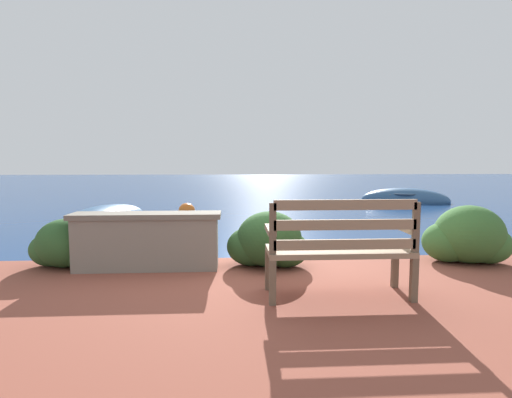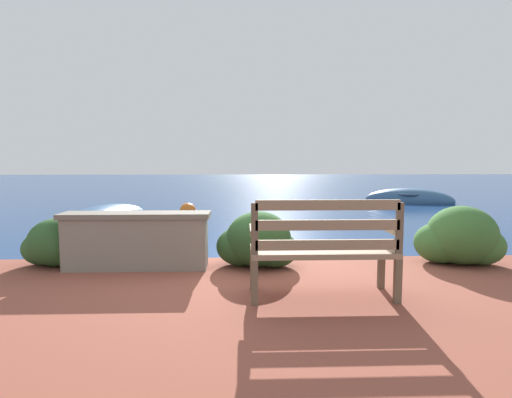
% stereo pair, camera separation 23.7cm
% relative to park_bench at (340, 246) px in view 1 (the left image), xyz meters
% --- Properties ---
extents(ground_plane, '(80.00, 80.00, 0.00)m').
position_rel_park_bench_xyz_m(ground_plane, '(-0.64, 1.58, -0.70)').
color(ground_plane, navy).
extents(park_bench, '(1.34, 0.48, 0.93)m').
position_rel_park_bench_xyz_m(park_bench, '(0.00, 0.00, 0.00)').
color(park_bench, brown).
rests_on(park_bench, patio_terrace).
extents(stone_wall, '(1.72, 0.38, 0.66)m').
position_rel_park_bench_xyz_m(stone_wall, '(-1.98, 1.10, -0.15)').
color(stone_wall, gray).
rests_on(stone_wall, patio_terrace).
extents(hedge_clump_far_left, '(0.85, 0.61, 0.58)m').
position_rel_park_bench_xyz_m(hedge_clump_far_left, '(-2.98, 1.25, -0.23)').
color(hedge_clump_far_left, '#2D5628').
rests_on(hedge_clump_far_left, patio_terrace).
extents(hedge_clump_left, '(0.98, 0.70, 0.66)m').
position_rel_park_bench_xyz_m(hedge_clump_left, '(-0.56, 1.14, -0.20)').
color(hedge_clump_left, '#284C23').
rests_on(hedge_clump_left, patio_terrace).
extents(hedge_clump_centre, '(1.05, 0.76, 0.72)m').
position_rel_park_bench_xyz_m(hedge_clump_centre, '(1.93, 1.17, -0.17)').
color(hedge_clump_centre, '#38662D').
rests_on(hedge_clump_centre, patio_terrace).
extents(rowboat_nearest, '(1.98, 3.29, 0.76)m').
position_rel_park_bench_xyz_m(rowboat_nearest, '(-4.03, 6.00, -0.64)').
color(rowboat_nearest, '#2D517A').
rests_on(rowboat_nearest, ground_plane).
extents(rowboat_mid, '(3.25, 2.34, 0.89)m').
position_rel_park_bench_xyz_m(rowboat_mid, '(5.25, 10.51, -0.63)').
color(rowboat_mid, '#2D517A').
rests_on(rowboat_mid, ground_plane).
extents(mooring_buoy, '(0.52, 0.52, 0.47)m').
position_rel_park_bench_xyz_m(mooring_buoy, '(-2.27, 7.62, -0.62)').
color(mooring_buoy, orange).
rests_on(mooring_buoy, ground_plane).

